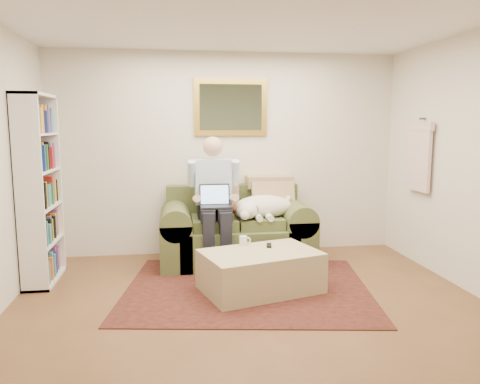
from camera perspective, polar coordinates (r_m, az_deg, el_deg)
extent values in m
cube|color=brown|center=(4.00, 2.70, -16.66)|extent=(4.50, 5.00, 0.01)
cube|color=silver|center=(6.11, -1.69, 4.65)|extent=(4.50, 0.01, 2.60)
cube|color=black|center=(4.94, 0.87, -11.63)|extent=(2.75, 2.34, 0.01)
cube|color=#4A592F|center=(5.77, -0.46, -6.40)|extent=(1.39, 0.89, 0.45)
cube|color=#4A592F|center=(6.05, -0.97, -1.28)|extent=(1.68, 0.19, 0.46)
cube|color=#4A592F|center=(5.70, -7.81, -6.08)|extent=(0.37, 0.89, 0.93)
cube|color=#4A592F|center=(5.89, 6.64, -5.59)|extent=(0.37, 0.89, 0.93)
cube|color=#4A592F|center=(5.62, -3.17, -3.76)|extent=(0.53, 0.60, 0.13)
cube|color=#4A592F|center=(5.69, 2.36, -3.59)|extent=(0.53, 0.60, 0.13)
cube|color=black|center=(5.37, -2.99, -1.79)|extent=(0.36, 0.25, 0.02)
cube|color=black|center=(5.47, -3.12, -0.29)|extent=(0.36, 0.07, 0.25)
cube|color=#99BFF2|center=(5.47, -3.11, -0.31)|extent=(0.32, 0.05, 0.21)
cube|color=#D0C28B|center=(4.81, 2.50, -9.64)|extent=(1.30, 1.02, 0.41)
cylinder|color=white|center=(4.97, 0.39, -5.95)|extent=(0.08, 0.08, 0.10)
cube|color=black|center=(4.95, 3.55, -6.50)|extent=(0.08, 0.16, 0.02)
cube|color=gold|center=(6.09, -1.14, 10.28)|extent=(0.94, 0.04, 0.72)
cube|color=gray|center=(6.07, -1.12, 10.29)|extent=(0.80, 0.01, 0.58)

